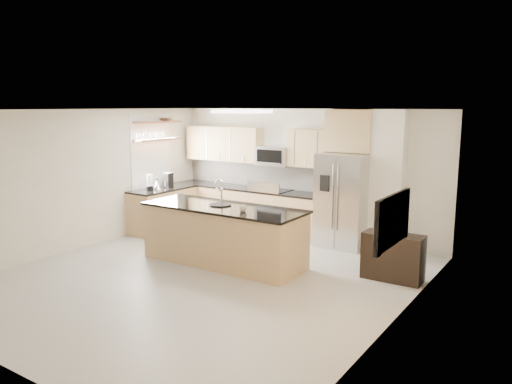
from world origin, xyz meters
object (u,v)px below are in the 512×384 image
Objects in this scene: credenza at (393,257)px; microwave at (274,156)px; blender at (150,184)px; cup at (243,208)px; coffee_maker at (168,180)px; kettle at (157,185)px; flower_vase at (400,213)px; platter at (220,205)px; bowl at (166,119)px; television at (383,219)px; range at (271,211)px; refrigerator at (344,200)px; island at (224,235)px.

microwave is at bearing 153.43° from credenza.
cup is at bearing -16.38° from blender.
coffee_maker is at bearing 154.51° from cup.
kettle is 5.19m from flower_vase.
credenza is 3.79× the size of kettle.
flower_vase is at bearing 14.29° from platter.
credenza is 5.74m from bowl.
credenza is 0.85× the size of television.
kettle is (-2.02, -1.26, 0.55)m from range.
bowl is 6.33m from television.
island is at bearing -120.91° from refrigerator.
blender is at bearing 162.99° from island.
television is at bearing -18.01° from island.
coffee_maker is (-0.07, 0.39, 0.04)m from kettle.
platter is at bearing 155.00° from island.
refrigerator is at bearing 12.36° from coffee_maker.
television reaches higher than cup.
credenza is at bearing 0.54° from blender.
range is 1.50× the size of microwave.
coffee_maker reaches higher than platter.
bowl is at bearing 172.79° from flower_vase.
kettle is at bearing 178.02° from credenza.
television is (5.61, -2.25, 0.28)m from coffee_maker.
bowl is 0.49× the size of flower_vase.
microwave is 4.79m from television.
credenza is (3.08, -1.38, -0.11)m from range.
credenza is at bearing 14.81° from platter.
television is (2.60, -0.82, 0.31)m from cup.
microwave is 3.16× the size of kettle.
coffee_maker is at bearing 100.26° from kettle.
bowl is at bearing 153.11° from cup.
flower_vase is (0.08, -0.01, 0.71)m from credenza.
range is 2.54m from cup.
television is at bearing -22.81° from bowl.
platter is at bearing 72.47° from television.
island is 3.15× the size of credenza.
credenza is at bearing -1.35° from kettle.
microwave is at bearing 99.30° from island.
island reaches higher than blender.
platter is (-1.35, -2.06, 0.11)m from refrigerator.
kettle is 0.78× the size of coffee_maker.
cup is at bearing -108.29° from refrigerator.
microwave is 0.26× the size of island.
blender is 0.18m from kettle.
credenza is 5.21m from blender.
range is at bearing 155.33° from credenza.
refrigerator is at bearing 9.47° from bowl.
blender is 0.56m from coffee_maker.
range is at bearing 156.39° from flower_vase.
blender is 1.10× the size of coffee_maker.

